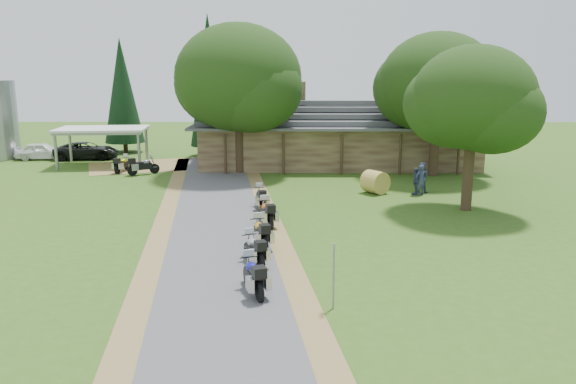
{
  "coord_description": "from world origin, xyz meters",
  "views": [
    {
      "loc": [
        2.59,
        -18.64,
        7.02
      ],
      "look_at": [
        2.41,
        6.36,
        1.6
      ],
      "focal_mm": 35.0,
      "sensor_mm": 36.0,
      "label": 1
    }
  ],
  "objects_px": {
    "car_dark_suv": "(86,146)",
    "motorcycle_carport_b": "(143,165)",
    "motorcycle_carport_a": "(122,164)",
    "car_white_sedan": "(42,149)",
    "motorcycle_row_a": "(253,274)",
    "motorcycle_row_d": "(267,212)",
    "motorcycle_row_c": "(260,232)",
    "hay_bale": "(375,182)",
    "motorcycle_row_b": "(254,248)",
    "lodge": "(337,132)",
    "carport": "(103,146)",
    "motorcycle_row_e": "(261,197)"
  },
  "relations": [
    {
      "from": "car_dark_suv",
      "to": "motorcycle_carport_b",
      "type": "xyz_separation_m",
      "value": [
        6.38,
        -6.87,
        -0.37
      ]
    },
    {
      "from": "motorcycle_carport_b",
      "to": "motorcycle_carport_a",
      "type": "bearing_deg",
      "value": 119.01
    },
    {
      "from": "car_white_sedan",
      "to": "motorcycle_row_a",
      "type": "bearing_deg",
      "value": -151.93
    },
    {
      "from": "motorcycle_row_d",
      "to": "motorcycle_carport_b",
      "type": "relative_size",
      "value": 0.96
    },
    {
      "from": "motorcycle_row_c",
      "to": "motorcycle_carport_a",
      "type": "distance_m",
      "value": 20.16
    },
    {
      "from": "motorcycle_row_c",
      "to": "hay_bale",
      "type": "xyz_separation_m",
      "value": [
        6.12,
        10.29,
        0.01
      ]
    },
    {
      "from": "car_dark_suv",
      "to": "motorcycle_row_c",
      "type": "bearing_deg",
      "value": -154.01
    },
    {
      "from": "motorcycle_row_a",
      "to": "motorcycle_row_c",
      "type": "bearing_deg",
      "value": -18.39
    },
    {
      "from": "car_dark_suv",
      "to": "motorcycle_carport_b",
      "type": "height_order",
      "value": "car_dark_suv"
    },
    {
      "from": "motorcycle_row_b",
      "to": "motorcycle_carport_b",
      "type": "bearing_deg",
      "value": 2.83
    },
    {
      "from": "lodge",
      "to": "motorcycle_row_b",
      "type": "height_order",
      "value": "lodge"
    },
    {
      "from": "car_white_sedan",
      "to": "hay_bale",
      "type": "distance_m",
      "value": 27.94
    },
    {
      "from": "car_white_sedan",
      "to": "motorcycle_row_d",
      "type": "distance_m",
      "value": 27.21
    },
    {
      "from": "carport",
      "to": "motorcycle_row_b",
      "type": "distance_m",
      "value": 25.74
    },
    {
      "from": "motorcycle_row_a",
      "to": "motorcycle_carport_a",
      "type": "xyz_separation_m",
      "value": [
        -10.73,
        21.93,
        -0.03
      ]
    },
    {
      "from": "lodge",
      "to": "motorcycle_row_c",
      "type": "distance_m",
      "value": 21.41
    },
    {
      "from": "carport",
      "to": "motorcycle_carport_b",
      "type": "distance_m",
      "value": 5.75
    },
    {
      "from": "car_white_sedan",
      "to": "hay_bale",
      "type": "height_order",
      "value": "car_white_sedan"
    },
    {
      "from": "motorcycle_row_e",
      "to": "motorcycle_carport_b",
      "type": "distance_m",
      "value": 12.88
    },
    {
      "from": "lodge",
      "to": "motorcycle_row_e",
      "type": "xyz_separation_m",
      "value": [
        -5.05,
        -14.24,
        -1.84
      ]
    },
    {
      "from": "lodge",
      "to": "motorcycle_carport_b",
      "type": "distance_m",
      "value": 14.53
    },
    {
      "from": "lodge",
      "to": "motorcycle_row_e",
      "type": "height_order",
      "value": "lodge"
    },
    {
      "from": "motorcycle_row_b",
      "to": "motorcycle_carport_a",
      "type": "xyz_separation_m",
      "value": [
        -10.57,
        19.18,
        -0.01
      ]
    },
    {
      "from": "motorcycle_row_c",
      "to": "hay_bale",
      "type": "relative_size",
      "value": 1.43
    },
    {
      "from": "car_white_sedan",
      "to": "motorcycle_row_c",
      "type": "relative_size",
      "value": 2.74
    },
    {
      "from": "motorcycle_row_e",
      "to": "hay_bale",
      "type": "relative_size",
      "value": 1.36
    },
    {
      "from": "motorcycle_carport_a",
      "to": "motorcycle_carport_b",
      "type": "relative_size",
      "value": 0.9
    },
    {
      "from": "car_white_sedan",
      "to": "motorcycle_row_a",
      "type": "xyz_separation_m",
      "value": [
        18.9,
        -27.64,
        -0.22
      ]
    },
    {
      "from": "motorcycle_carport_a",
      "to": "motorcycle_row_e",
      "type": "bearing_deg",
      "value": -121.96
    },
    {
      "from": "motorcycle_row_d",
      "to": "motorcycle_carport_a",
      "type": "xyz_separation_m",
      "value": [
        -10.8,
        13.81,
        -0.04
      ]
    },
    {
      "from": "carport",
      "to": "motorcycle_carport_b",
      "type": "xyz_separation_m",
      "value": [
        4.04,
        -4.03,
        -0.74
      ]
    },
    {
      "from": "car_white_sedan",
      "to": "motorcycle_row_b",
      "type": "height_order",
      "value": "car_white_sedan"
    },
    {
      "from": "carport",
      "to": "hay_bale",
      "type": "distance_m",
      "value": 21.55
    },
    {
      "from": "car_dark_suv",
      "to": "car_white_sedan",
      "type": "bearing_deg",
      "value": 86.2
    },
    {
      "from": "car_dark_suv",
      "to": "motorcycle_row_d",
      "type": "relative_size",
      "value": 2.87
    },
    {
      "from": "motorcycle_row_d",
      "to": "motorcycle_row_e",
      "type": "relative_size",
      "value": 1.06
    },
    {
      "from": "car_dark_suv",
      "to": "hay_bale",
      "type": "relative_size",
      "value": 4.13
    },
    {
      "from": "motorcycle_row_b",
      "to": "hay_bale",
      "type": "relative_size",
      "value": 1.37
    },
    {
      "from": "motorcycle_row_a",
      "to": "motorcycle_carport_a",
      "type": "height_order",
      "value": "motorcycle_row_a"
    },
    {
      "from": "car_white_sedan",
      "to": "motorcycle_row_d",
      "type": "relative_size",
      "value": 2.73
    },
    {
      "from": "motorcycle_row_d",
      "to": "carport",
      "type": "bearing_deg",
      "value": 21.52
    },
    {
      "from": "motorcycle_row_c",
      "to": "motorcycle_carport_a",
      "type": "relative_size",
      "value": 1.06
    },
    {
      "from": "lodge",
      "to": "motorcycle_row_c",
      "type": "relative_size",
      "value": 11.33
    },
    {
      "from": "car_white_sedan",
      "to": "motorcycle_row_e",
      "type": "relative_size",
      "value": 2.89
    },
    {
      "from": "motorcycle_row_d",
      "to": "motorcycle_carport_b",
      "type": "xyz_separation_m",
      "value": [
        -9.07,
        12.88,
        0.03
      ]
    },
    {
      "from": "lodge",
      "to": "car_white_sedan",
      "type": "relative_size",
      "value": 4.13
    },
    {
      "from": "carport",
      "to": "motorcycle_row_e",
      "type": "relative_size",
      "value": 3.64
    },
    {
      "from": "lodge",
      "to": "motorcycle_row_b",
      "type": "xyz_separation_m",
      "value": [
        -4.81,
        -22.91,
        -1.83
      ]
    },
    {
      "from": "car_dark_suv",
      "to": "motorcycle_row_d",
      "type": "xyz_separation_m",
      "value": [
        15.45,
        -19.75,
        -0.4
      ]
    },
    {
      "from": "motorcycle_row_b",
      "to": "motorcycle_row_e",
      "type": "xyz_separation_m",
      "value": [
        -0.24,
        8.66,
        -0.01
      ]
    }
  ]
}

